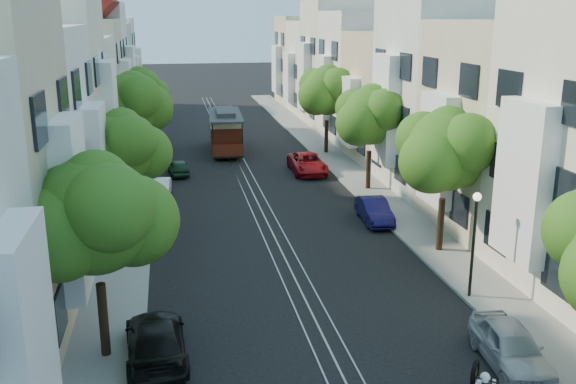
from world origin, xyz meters
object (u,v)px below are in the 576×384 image
tree_w_b (122,149)px  parked_car_e_mid (374,211)px  lamp_east (475,229)px  lamp_west (147,147)px  parked_car_w_mid (160,186)px  tree_e_b (447,152)px  tree_e_d (328,92)px  parked_car_e_near (511,346)px  cable_car (226,129)px  parked_car_e_far (307,163)px  tree_w_d (139,92)px  tree_e_c (371,117)px  parked_car_w_far (179,167)px  parked_car_w_near (156,341)px  tree_w_a (97,218)px  tree_w_c (132,104)px

tree_w_b → parked_car_e_mid: bearing=-0.8°
lamp_east → lamp_west: bearing=125.0°
parked_car_w_mid → tree_e_b: bearing=139.3°
tree_e_d → parked_car_e_near: bearing=-93.5°
lamp_east → cable_car: (-6.80, 29.29, -1.03)m
lamp_west → parked_car_e_far: (10.70, 3.07, -2.17)m
tree_w_d → parked_car_e_mid: bearing=-60.1°
tree_e_c → tree_e_d: (0.00, 11.00, 0.27)m
tree_e_c → tree_e_d: bearing=90.0°
tree_e_c → tree_w_b: bearing=-157.4°
tree_w_b → cable_car: size_ratio=0.77×
tree_w_d → parked_car_w_mid: bearing=-84.1°
lamp_west → parked_car_w_far: size_ratio=1.31×
parked_car_e_far → parked_car_w_near: (-10.00, -23.52, -0.00)m
parked_car_w_mid → parked_car_w_far: 5.14m
tree_w_d → parked_car_e_near: (12.45, -36.84, -3.92)m
tree_e_c → parked_car_w_far: 13.76m
lamp_west → parked_car_e_near: size_ratio=1.04×
tree_w_d → parked_car_w_far: (2.74, -9.92, -4.06)m
tree_w_d → lamp_east: 34.73m
lamp_west → cable_car: (5.80, 11.29, -1.03)m
tree_w_a → parked_car_w_mid: 19.58m
tree_w_a → parked_car_e_mid: bearing=42.9°
tree_e_b → tree_w_a: same height
tree_e_d → parked_car_e_near: 32.17m
tree_w_c → parked_car_e_near: 29.02m
tree_w_d → parked_car_w_far: bearing=-74.6°
parked_car_e_mid → tree_e_b: bearing=-68.3°
tree_e_d → tree_w_b: size_ratio=1.09×
tree_w_b → parked_car_e_far: bearing=43.9°
lamp_west → parked_car_e_far: 11.34m
tree_e_c → tree_w_d: size_ratio=1.00×
tree_w_a → parked_car_e_mid: 17.86m
cable_car → parked_car_w_mid: (-5.10, -12.24, -1.24)m
parked_car_w_far → tree_e_b: bearing=118.9°
tree_e_d → parked_car_e_near: tree_e_d is taller
tree_e_c → parked_car_w_far: size_ratio=2.05×
tree_e_d → tree_w_c: tree_w_c is taller
tree_w_b → cable_car: tree_w_b is taller
tree_w_c → parked_car_w_mid: tree_w_c is taller
parked_car_w_mid → lamp_west: bearing=-51.1°
parked_car_e_mid → tree_w_b: bearing=-178.1°
tree_w_b → lamp_west: 8.22m
parked_car_w_near → tree_e_b: bearing=-153.1°
tree_e_d → tree_w_d: bearing=160.9°
tree_w_c → parked_car_e_near: bearing=-64.3°
parked_car_e_mid → parked_car_e_near: bearing=-88.4°
parked_car_w_far → cable_car: bearing=-123.7°
tree_e_c → parked_car_w_near: size_ratio=1.41×
tree_w_a → lamp_east: tree_w_a is taller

